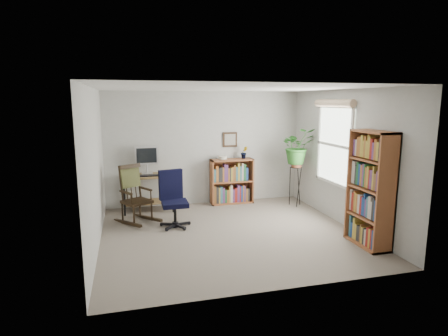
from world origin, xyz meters
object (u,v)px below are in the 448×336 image
object	(u,v)px
low_bookshelf	(232,181)
rocking_chair	(137,194)
desk	(148,193)
tall_bookshelf	(370,189)
office_chair	(175,199)

from	to	relation	value
low_bookshelf	rocking_chair	bearing A→B (deg)	-157.62
desk	rocking_chair	distance (m)	0.78
rocking_chair	tall_bookshelf	distance (m)	3.97
office_chair	low_bookshelf	size ratio (longest dim) A/B	1.05
low_bookshelf	tall_bookshelf	distance (m)	3.19
office_chair	tall_bookshelf	distance (m)	3.21
tall_bookshelf	office_chair	bearing A→B (deg)	150.29
office_chair	tall_bookshelf	xyz separation A→B (m)	(2.77, -1.58, 0.38)
rocking_chair	office_chair	bearing A→B (deg)	-64.33
office_chair	rocking_chair	bearing A→B (deg)	134.13
tall_bookshelf	low_bookshelf	bearing A→B (deg)	115.79
desk	rocking_chair	world-z (taller)	rocking_chair
office_chair	rocking_chair	size ratio (longest dim) A/B	0.94
rocking_chair	low_bookshelf	world-z (taller)	rocking_chair
desk	office_chair	world-z (taller)	office_chair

